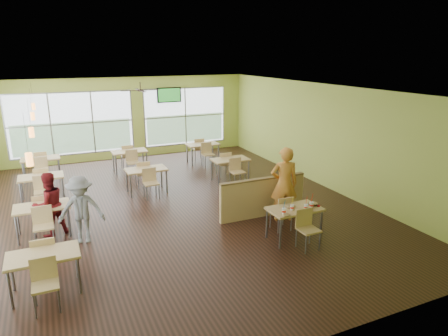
{
  "coord_description": "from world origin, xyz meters",
  "views": [
    {
      "loc": [
        -2.88,
        -9.97,
        4.12
      ],
      "look_at": [
        1.27,
        -0.74,
        1.18
      ],
      "focal_mm": 32.0,
      "sensor_mm": 36.0,
      "label": 1
    }
  ],
  "objects_px": {
    "main_table": "(294,213)",
    "food_basket": "(313,204)",
    "half_wall_divider": "(263,197)",
    "man_plaid": "(284,184)"
  },
  "relations": [
    {
      "from": "man_plaid",
      "to": "food_basket",
      "type": "distance_m",
      "value": 1.07
    },
    {
      "from": "half_wall_divider",
      "to": "man_plaid",
      "type": "relative_size",
      "value": 1.26
    },
    {
      "from": "food_basket",
      "to": "half_wall_divider",
      "type": "bearing_deg",
      "value": 108.03
    },
    {
      "from": "main_table",
      "to": "half_wall_divider",
      "type": "bearing_deg",
      "value": 90.0
    },
    {
      "from": "half_wall_divider",
      "to": "food_basket",
      "type": "bearing_deg",
      "value": -71.97
    },
    {
      "from": "food_basket",
      "to": "main_table",
      "type": "bearing_deg",
      "value": 178.23
    },
    {
      "from": "main_table",
      "to": "half_wall_divider",
      "type": "relative_size",
      "value": 0.63
    },
    {
      "from": "main_table",
      "to": "food_basket",
      "type": "height_order",
      "value": "main_table"
    },
    {
      "from": "man_plaid",
      "to": "food_basket",
      "type": "xyz_separation_m",
      "value": [
        0.11,
        -1.05,
        -0.17
      ]
    },
    {
      "from": "food_basket",
      "to": "man_plaid",
      "type": "bearing_deg",
      "value": 95.91
    }
  ]
}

